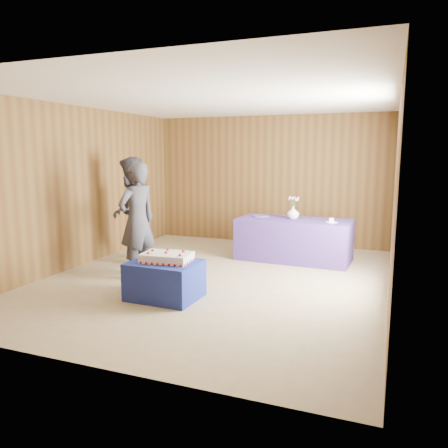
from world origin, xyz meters
The scene contains 13 objects.
ground centered at (0.00, 0.00, 0.00)m, with size 6.00×6.00×0.00m, color tan.
room_shell centered at (0.00, 0.00, 1.80)m, with size 5.04×6.04×2.72m.
cake_table centered at (-0.30, -1.07, 0.25)m, with size 0.90×0.70×0.50m, color #1C209A.
serving_table centered at (0.86, 1.64, 0.38)m, with size 2.00×0.90×0.75m, color #472E80.
sheet_cake centered at (-0.27, -1.05, 0.56)m, with size 0.70×0.51×0.15m.
vase centered at (0.83, 1.67, 0.86)m, with size 0.22×0.22×0.22m, color white.
flower_spray centered at (0.83, 1.67, 1.11)m, with size 0.20×0.20×0.16m.
platter centered at (0.20, 1.75, 0.76)m, with size 0.32×0.32×0.02m, color #5E4489.
plate centered at (1.53, 1.49, 0.76)m, with size 0.21×0.21×0.01m, color white.
cake_slice centered at (1.53, 1.49, 0.80)m, with size 0.09×0.08×0.09m.
knife centered at (1.55, 1.33, 0.75)m, with size 0.26×0.02×0.00m, color silver.
guest_left centered at (-1.17, -0.32, 0.89)m, with size 0.65×0.43×1.79m, color #363740.
guest_right centered at (-1.71, 0.37, 0.93)m, with size 0.90×0.70×1.86m, color #373742.
Camera 1 is at (2.46, -6.03, 1.92)m, focal length 35.00 mm.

